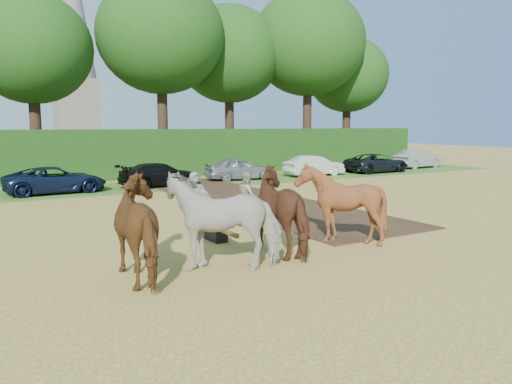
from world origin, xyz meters
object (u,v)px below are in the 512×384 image
Objects in this scene: spectator_near at (247,195)px; plough_team at (255,214)px; church at (73,40)px; parked_cars at (201,171)px.

spectator_near is 0.23× the size of plough_team.
plough_team is at bearing -97.22° from church.
spectator_near reaches higher than parked_cars.
church is (1.61, 41.07, 13.05)m from parked_cars.
parked_cars is 43.12m from church.
parked_cars is at bearing 4.65° from spectator_near.
spectator_near is 5.33m from plough_team.
spectator_near is 10.98m from parked_cars.
parked_cars is at bearing 70.08° from plough_team.
spectator_near is 0.04× the size of parked_cars.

